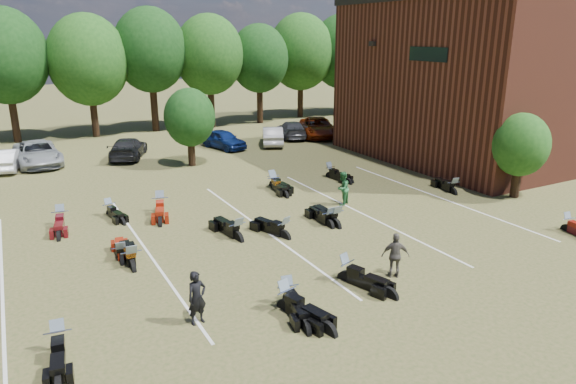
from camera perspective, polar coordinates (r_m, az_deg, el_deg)
ground at (r=21.31m, az=8.25°, el=-5.38°), size 160.00×160.00×0.00m
car_1 at (r=36.26m, az=-28.82°, el=3.17°), size 2.09×4.22×1.33m
car_2 at (r=36.79m, az=-26.06°, el=3.88°), size 2.85×5.60×1.51m
car_3 at (r=36.60m, az=-17.34°, el=4.69°), size 3.65×5.12×1.38m
car_4 at (r=38.20m, az=-7.17°, el=5.83°), size 2.58×4.30×1.37m
car_5 at (r=39.27m, az=-1.73°, el=6.28°), size 3.12×4.46×1.39m
car_6 at (r=42.45m, az=3.35°, el=7.19°), size 4.52×6.12×1.55m
car_7 at (r=42.00m, az=0.42°, el=6.96°), size 3.20×4.96×1.34m
person_black at (r=15.34m, az=-10.08°, el=-11.50°), size 0.67×0.51×1.64m
person_green at (r=25.36m, az=6.07°, el=0.41°), size 1.03×0.97×1.67m
person_grey at (r=18.18m, az=11.85°, el=-6.91°), size 1.01×0.83×1.62m
motorcycle_0 at (r=15.55m, az=-23.95°, el=-15.93°), size 0.98×2.33×1.26m
motorcycle_1 at (r=16.15m, az=-0.22°, el=-12.99°), size 1.35×2.55×1.36m
motorcycle_2 at (r=16.48m, az=-0.02°, el=-12.31°), size 1.11×2.36×1.26m
motorcycle_3 at (r=17.99m, az=6.49°, el=-9.74°), size 1.48×2.52×1.34m
motorcycle_6 at (r=25.15m, az=28.55°, el=-3.82°), size 1.02×2.16×1.16m
motorcycle_7 at (r=20.15m, az=-17.95°, el=-7.46°), size 0.98×2.21×1.19m
motorcycle_8 at (r=19.51m, az=-16.84°, el=-8.19°), size 0.85×2.43×1.34m
motorcycle_9 at (r=21.39m, az=-0.43°, el=-5.12°), size 1.46×2.50×1.33m
motorcycle_10 at (r=21.27m, az=-5.57°, el=-5.33°), size 1.15×2.59×1.39m
motorcycle_11 at (r=22.65m, az=4.62°, el=-3.87°), size 0.84×2.35×1.29m
motorcycle_12 at (r=22.68m, az=5.35°, el=-3.86°), size 0.81×2.47×1.38m
motorcycle_13 at (r=28.56m, az=17.84°, el=-0.18°), size 1.16×2.36×1.26m
motorcycle_14 at (r=24.86m, az=-23.84°, el=-3.40°), size 1.11×2.43×1.31m
motorcycle_15 at (r=25.20m, az=-13.95°, el=-2.13°), size 1.46×2.63×1.40m
motorcycle_16 at (r=25.36m, az=-19.16°, el=-2.48°), size 1.02×2.13×1.14m
motorcycle_17 at (r=28.06m, az=-1.59°, el=0.36°), size 0.91×2.31×1.26m
motorcycle_18 at (r=28.42m, az=-1.69°, el=0.58°), size 0.79×2.34×1.29m
motorcycle_19 at (r=30.32m, az=4.76°, el=1.59°), size 1.18×2.09×1.11m
motorcycle_20 at (r=30.38m, az=4.67°, el=1.63°), size 0.95×2.32×1.26m
brick_building at (r=42.10m, az=25.87°, el=11.76°), size 25.40×15.20×10.70m
tree_line at (r=45.98m, az=-15.37°, el=14.34°), size 56.00×6.00×9.79m
young_tree_near_building at (r=28.51m, az=24.46°, el=4.79°), size 2.80×2.80×4.16m
young_tree_midfield at (r=33.07m, az=-10.88°, el=8.14°), size 3.20×3.20×4.70m
parking_lines at (r=22.21m, az=-2.67°, el=-4.25°), size 20.10×14.00×0.01m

